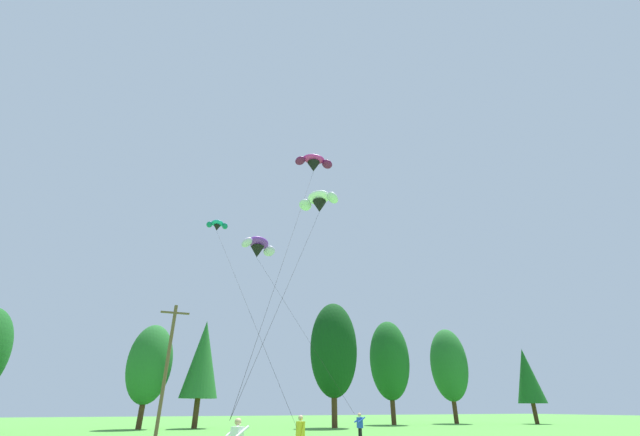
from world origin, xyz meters
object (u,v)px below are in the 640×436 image
object	(u,v)px
kite_flyer_mid	(300,433)
parafoil_kite_mid_teal	(217,226)
kite_flyer_far	(360,425)
parafoil_kite_low_magenta	(314,163)
parafoil_kite_high_white	(319,202)
parafoil_kite_far_purple	(258,247)
utility_pole	(167,364)

from	to	relation	value
kite_flyer_mid	parafoil_kite_mid_teal	size ratio (longest dim) A/B	0.10
kite_flyer_mid	kite_flyer_far	world-z (taller)	same
kite_flyer_far	parafoil_kite_low_magenta	size ratio (longest dim) A/B	0.08
parafoil_kite_mid_teal	parafoil_kite_low_magenta	size ratio (longest dim) A/B	0.80
kite_flyer_far	parafoil_kite_high_white	size ratio (longest dim) A/B	0.12
kite_flyer_mid	parafoil_kite_far_purple	world-z (taller)	parafoil_kite_far_purple
parafoil_kite_low_magenta	utility_pole	bearing A→B (deg)	145.38
kite_flyer_far	parafoil_kite_mid_teal	bearing A→B (deg)	133.12
utility_pole	parafoil_kite_high_white	xyz separation A→B (m)	(7.99, -10.99, 10.13)
kite_flyer_mid	parafoil_kite_far_purple	distance (m)	20.93
utility_pole	parafoil_kite_low_magenta	world-z (taller)	parafoil_kite_low_magenta
utility_pole	parafoil_kite_far_purple	bearing A→B (deg)	-1.34
kite_flyer_far	parafoil_kite_mid_teal	size ratio (longest dim) A/B	0.10
parafoil_kite_high_white	parafoil_kite_far_purple	xyz separation A→B (m)	(-1.69, 10.85, 0.27)
kite_flyer_mid	parafoil_kite_high_white	distance (m)	14.99
parafoil_kite_high_white	kite_flyer_far	bearing A→B (deg)	29.29
kite_flyer_far	parafoil_kite_far_purple	world-z (taller)	parafoil_kite_far_purple
parafoil_kite_far_purple	parafoil_kite_high_white	bearing A→B (deg)	-81.12
kite_flyer_far	parafoil_kite_low_magenta	bearing A→B (deg)	131.62
kite_flyer_mid	parafoil_kite_far_purple	bearing A→B (deg)	86.58
utility_pole	parafoil_kite_far_purple	world-z (taller)	parafoil_kite_far_purple
utility_pole	parafoil_kite_low_magenta	bearing A→B (deg)	-34.62
utility_pole	kite_flyer_mid	world-z (taller)	utility_pole
parafoil_kite_far_purple	utility_pole	bearing A→B (deg)	178.66
utility_pole	kite_flyer_far	bearing A→B (deg)	-37.78
parafoil_kite_far_purple	parafoil_kite_low_magenta	xyz separation A→B (m)	(3.03, -6.29, 6.15)
parafoil_kite_mid_teal	parafoil_kite_low_magenta	distance (m)	10.77
parafoil_kite_mid_teal	kite_flyer_mid	bearing A→B (deg)	-79.77
utility_pole	parafoil_kite_far_purple	xyz separation A→B (m)	(6.29, -0.15, 10.40)
kite_flyer_mid	parafoil_kite_low_magenta	size ratio (longest dim) A/B	0.08
kite_flyer_mid	parafoil_kite_high_white	world-z (taller)	parafoil_kite_high_white
parafoil_kite_mid_teal	parafoil_kite_far_purple	xyz separation A→B (m)	(3.80, -0.88, -1.90)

